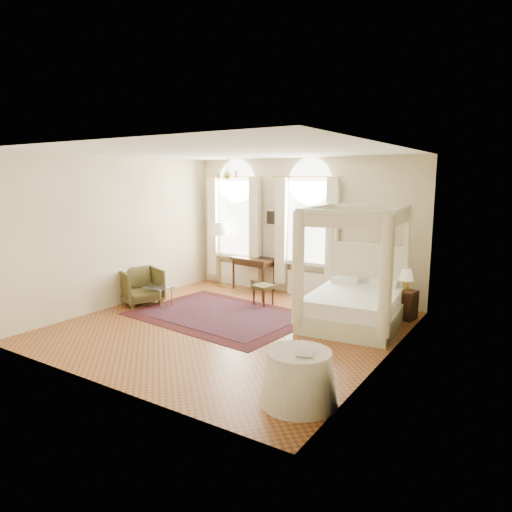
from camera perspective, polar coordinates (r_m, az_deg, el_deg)
The scene contains 18 objects.
ground at distance 8.92m, azimuth -3.28°, elevation -8.77°, with size 6.00×6.00×0.00m, color #99562C.
room_walls at distance 8.50m, azimuth -3.41°, elevation 4.00°, with size 6.00×6.00×6.00m.
window_left at distance 11.98m, azimuth -2.65°, elevation 3.29°, with size 1.62×0.27×3.29m.
window_right at distance 10.91m, azimuth 6.40°, elevation 2.61°, with size 1.62×0.27×3.29m.
chandelier at distance 9.96m, azimuth -3.59°, elevation 10.16°, with size 0.51×0.45×0.50m.
wall_pictures at distance 11.00m, azimuth 6.14°, elevation 4.78°, with size 2.54×0.03×0.39m.
canopy_bed at distance 9.02m, azimuth 12.07°, elevation -5.29°, with size 1.94×2.29×2.30m.
nightstand at distance 9.77m, azimuth 18.11°, elevation -5.78°, with size 0.41×0.37×0.59m, color #341B0E.
nightstand_lamp at distance 9.70m, azimuth 18.29°, elevation -2.40°, with size 0.29×0.29×0.43m.
writing_desk at distance 11.56m, azimuth -0.29°, elevation -0.81°, with size 1.17×0.70×0.84m.
laptop at distance 11.50m, azimuth 1.24°, elevation -0.19°, with size 0.35×0.22×0.03m, color black.
stool at distance 10.26m, azimuth 0.92°, elevation -4.06°, with size 0.46×0.46×0.46m.
armchair at distance 10.74m, azimuth -14.23°, elevation -3.63°, with size 0.86×0.88×0.80m, color #4A421F.
coffee_table at distance 10.44m, azimuth -12.25°, elevation -4.03°, with size 0.63×0.45×0.43m.
floor_lamp at distance 11.91m, azimuth -4.53°, elevation 2.99°, with size 0.43×0.43×1.69m.
oriental_rug at distance 9.62m, azimuth -4.44°, elevation -7.35°, with size 3.78×2.88×0.01m.
side_table at distance 5.99m, azimuth 5.39°, elevation -14.88°, with size 1.00×1.00×0.68m.
book at distance 5.77m, azimuth 5.02°, elevation -11.94°, with size 0.21×0.28×0.03m, color black.
Camera 1 is at (4.99, -6.84, 2.82)m, focal length 32.00 mm.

